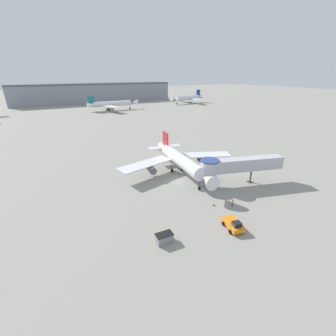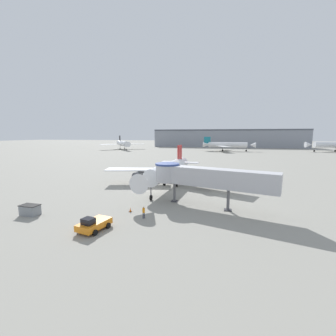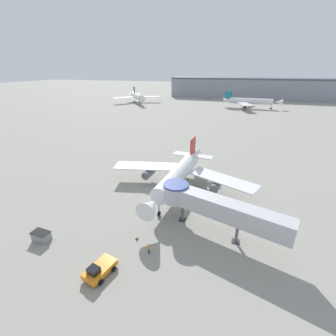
# 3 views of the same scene
# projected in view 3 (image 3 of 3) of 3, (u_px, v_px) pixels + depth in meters

# --- Properties ---
(ground_plane) EXTENTS (800.00, 800.00, 0.00)m
(ground_plane) POSITION_uv_depth(u_px,v_px,m) (163.00, 196.00, 44.50)
(ground_plane) COLOR gray
(main_airplane) EXTENTS (31.23, 26.49, 8.71)m
(main_airplane) POSITION_uv_depth(u_px,v_px,m) (179.00, 174.00, 45.29)
(main_airplane) COLOR silver
(main_airplane) RESTS_ON ground_plane
(jet_bridge) EXTENTS (19.16, 8.12, 6.46)m
(jet_bridge) POSITION_uv_depth(u_px,v_px,m) (212.00, 205.00, 33.06)
(jet_bridge) COLOR #B7B7BC
(jet_bridge) RESTS_ON ground_plane
(pushback_tug_orange) EXTENTS (3.12, 4.40, 1.76)m
(pushback_tug_orange) POSITION_uv_depth(u_px,v_px,m) (99.00, 269.00, 27.39)
(pushback_tug_orange) COLOR orange
(pushback_tug_orange) RESTS_ON ground_plane
(service_container_gray) EXTENTS (2.68, 1.67, 1.48)m
(service_container_gray) POSITION_uv_depth(u_px,v_px,m) (41.00, 236.00, 32.85)
(service_container_gray) COLOR gray
(service_container_gray) RESTS_ON ground_plane
(traffic_cone_near_nose) EXTENTS (0.41, 0.41, 0.68)m
(traffic_cone_near_nose) POSITION_uv_depth(u_px,v_px,m) (137.00, 237.00, 33.22)
(traffic_cone_near_nose) COLOR black
(traffic_cone_near_nose) RESTS_ON ground_plane
(traffic_cone_starboard_wing) EXTENTS (0.39, 0.39, 0.65)m
(traffic_cone_starboard_wing) POSITION_uv_depth(u_px,v_px,m) (240.00, 201.00, 42.21)
(traffic_cone_starboard_wing) COLOR black
(traffic_cone_starboard_wing) RESTS_ON ground_plane
(ground_crew_marshaller) EXTENTS (0.35, 0.26, 1.65)m
(ground_crew_marshaller) POSITION_uv_depth(u_px,v_px,m) (149.00, 248.00, 30.41)
(ground_crew_marshaller) COLOR #1E2338
(ground_crew_marshaller) RESTS_ON ground_plane
(background_jet_teal_tail) EXTENTS (35.15, 34.35, 9.90)m
(background_jet_teal_tail) POSITION_uv_depth(u_px,v_px,m) (249.00, 101.00, 141.00)
(background_jet_teal_tail) COLOR white
(background_jet_teal_tail) RESTS_ON ground_plane
(background_jet_black_tail) EXTENTS (29.47, 27.64, 10.62)m
(background_jet_black_tail) POSITION_uv_depth(u_px,v_px,m) (137.00, 96.00, 161.86)
(background_jet_black_tail) COLOR silver
(background_jet_black_tail) RESTS_ON ground_plane
(terminal_building) EXTENTS (133.22, 25.41, 16.10)m
(terminal_building) POSITION_uv_depth(u_px,v_px,m) (252.00, 88.00, 188.13)
(terminal_building) COLOR gray
(terminal_building) RESTS_ON ground_plane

